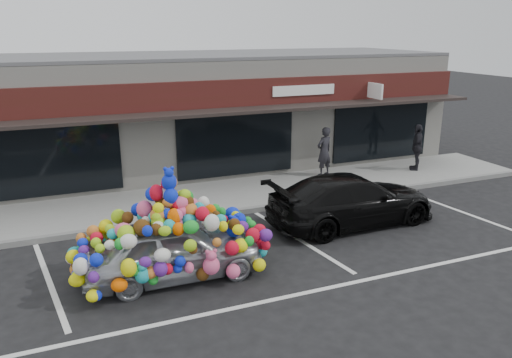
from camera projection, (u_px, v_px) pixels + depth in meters
name	position (u px, v px, depth m)	size (l,w,h in m)	color
ground	(196.00, 261.00, 11.70)	(90.00, 90.00, 0.00)	black
shop_building	(133.00, 114.00, 18.56)	(24.00, 7.20, 4.31)	silver
sidewalk	(161.00, 204.00, 15.23)	(26.00, 3.00, 0.15)	gray
kerb	(172.00, 221.00, 13.90)	(26.00, 0.18, 0.16)	slate
parking_stripe_left	(49.00, 282.00, 10.73)	(0.12, 4.40, 0.01)	silver
parking_stripe_mid	(299.00, 239.00, 12.89)	(0.12, 4.40, 0.01)	silver
parking_stripe_right	(461.00, 212.00, 14.83)	(0.12, 4.40, 0.01)	silver
lane_line	(318.00, 290.00, 10.38)	(14.00, 0.12, 0.01)	silver
toy_car	(173.00, 242.00, 10.73)	(2.83, 4.17, 2.41)	#AFB3BA
black_sedan	(352.00, 200.00, 13.74)	(4.82, 1.96, 1.40)	black
pedestrian_a	(324.00, 151.00, 17.74)	(0.64, 0.42, 1.75)	black
pedestrian_c	(417.00, 147.00, 18.47)	(0.42, 1.01, 1.72)	#28242A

